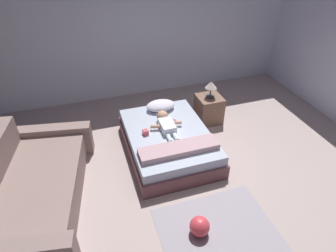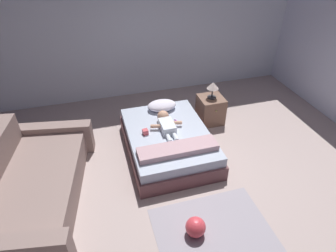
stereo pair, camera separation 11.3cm
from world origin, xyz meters
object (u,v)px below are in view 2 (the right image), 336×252
(toothbrush, at_px, (176,121))
(toy_block, at_px, (145,132))
(baby, at_px, (166,123))
(couch, at_px, (31,184))
(bed, at_px, (168,141))
(toy_ball, at_px, (196,227))
(nightstand, at_px, (211,110))
(pillow, at_px, (162,105))
(lamp, at_px, (213,87))

(toothbrush, relative_size, toy_block, 1.53)
(baby, relative_size, couch, 0.29)
(bed, xyz_separation_m, couch, (-1.97, -0.45, 0.07))
(toothbrush, distance_m, toy_ball, 1.82)
(bed, height_order, nightstand, nightstand)
(pillow, xyz_separation_m, toy_ball, (-0.19, -2.19, -0.34))
(bed, height_order, toothbrush, toothbrush)
(toy_ball, bearing_deg, pillow, 84.99)
(bed, distance_m, pillow, 0.70)
(bed, bearing_deg, baby, 88.86)
(toothbrush, bearing_deg, bed, -132.98)
(pillow, bearing_deg, lamp, -2.53)
(bed, bearing_deg, toothbrush, 47.02)
(bed, distance_m, nightstand, 1.15)
(baby, bearing_deg, toy_block, -165.96)
(baby, relative_size, toy_ball, 2.85)
(pillow, distance_m, couch, 2.33)
(bed, bearing_deg, toy_ball, -94.27)
(baby, relative_size, toothbrush, 5.03)
(toothbrush, relative_size, couch, 0.06)
(lamp, bearing_deg, nightstand, -90.00)
(bed, height_order, couch, couch)
(toy_block, bearing_deg, baby, 14.04)
(bed, distance_m, toy_ball, 1.55)
(couch, xyz_separation_m, toy_ball, (1.85, -1.10, -0.14))
(toothbrush, height_order, toy_ball, toothbrush)
(baby, relative_size, toy_block, 7.67)
(baby, distance_m, toothbrush, 0.24)
(nightstand, height_order, lamp, lamp)
(nightstand, distance_m, toy_block, 1.45)
(couch, height_order, toy_block, couch)
(lamp, bearing_deg, toy_ball, -116.90)
(lamp, distance_m, toy_block, 1.47)
(toothbrush, height_order, lamp, lamp)
(nightstand, relative_size, toy_block, 5.59)
(baby, xyz_separation_m, toothbrush, (0.20, 0.10, -0.06))
(baby, relative_size, lamp, 2.26)
(baby, bearing_deg, lamp, 26.56)
(nightstand, height_order, toy_ball, nightstand)
(toy_block, bearing_deg, bed, -4.93)
(couch, bearing_deg, pillow, 28.12)
(toothbrush, bearing_deg, baby, -152.95)
(baby, height_order, toothbrush, baby)
(pillow, bearing_deg, bed, -96.78)
(bed, xyz_separation_m, baby, (0.00, 0.12, 0.27))
(toothbrush, height_order, toy_block, toy_block)
(pillow, xyz_separation_m, couch, (-2.05, -1.09, -0.20))
(pillow, relative_size, toy_ball, 2.04)
(pillow, relative_size, nightstand, 0.98)
(nightstand, bearing_deg, bed, -148.23)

